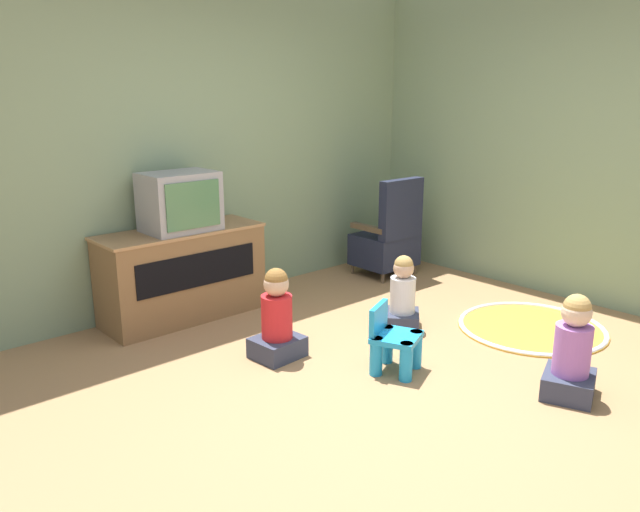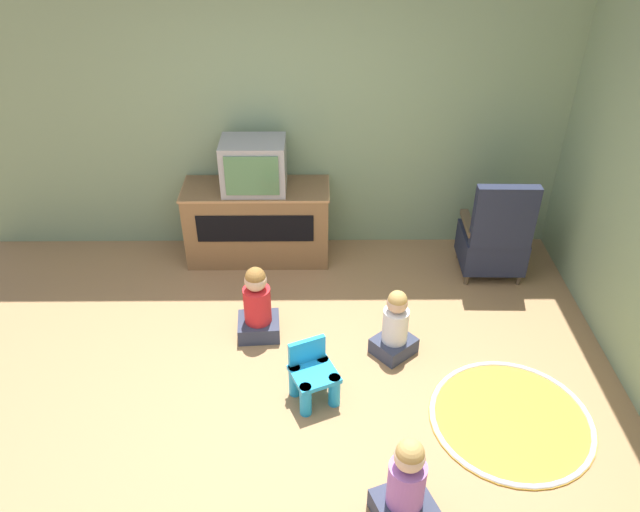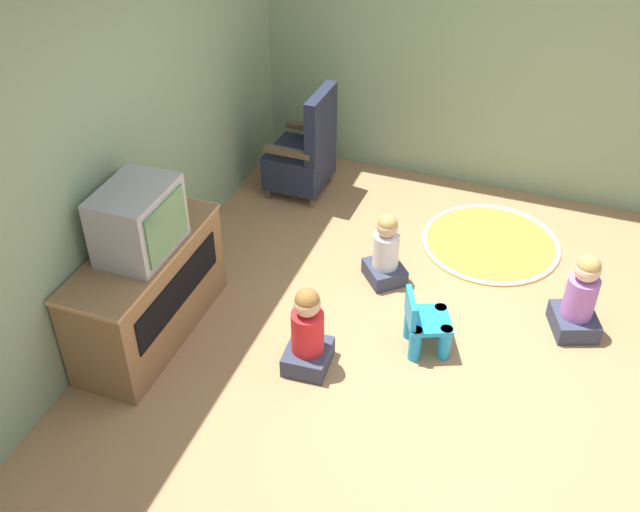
{
  "view_description": "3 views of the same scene",
  "coord_description": "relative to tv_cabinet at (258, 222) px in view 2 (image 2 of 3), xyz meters",
  "views": [
    {
      "loc": [
        -2.8,
        -2.35,
        1.84
      ],
      "look_at": [
        0.11,
        0.87,
        0.66
      ],
      "focal_mm": 35.0,
      "sensor_mm": 36.0,
      "label": 1
    },
    {
      "loc": [
        0.16,
        -2.99,
        3.39
      ],
      "look_at": [
        0.2,
        0.91,
        0.73
      ],
      "focal_mm": 35.0,
      "sensor_mm": 36.0,
      "label": 2
    },
    {
      "loc": [
        -3.66,
        -0.46,
        3.65
      ],
      "look_at": [
        0.1,
        0.93,
        0.63
      ],
      "focal_mm": 42.0,
      "sensor_mm": 36.0,
      "label": 3
    }
  ],
  "objects": [
    {
      "name": "play_mat",
      "position": [
        1.9,
        -2.06,
        -0.37
      ],
      "size": [
        1.14,
        1.14,
        0.04
      ],
      "color": "gold",
      "rests_on": "ground_plane"
    },
    {
      "name": "black_armchair",
      "position": [
        2.14,
        -0.32,
        -0.01
      ],
      "size": [
        0.56,
        0.52,
        0.99
      ],
      "rotation": [
        0.0,
        0.0,
        3.12
      ],
      "color": "brown",
      "rests_on": "ground_plane"
    },
    {
      "name": "child_watching_center",
      "position": [
        0.08,
        -1.14,
        -0.1
      ],
      "size": [
        0.35,
        0.31,
        0.65
      ],
      "rotation": [
        0.0,
        0.0,
        0.07
      ],
      "color": "#33384C",
      "rests_on": "ground_plane"
    },
    {
      "name": "child_watching_right",
      "position": [
        1.05,
        -2.79,
        -0.1
      ],
      "size": [
        0.42,
        0.39,
        0.66
      ],
      "rotation": [
        0.0,
        0.0,
        0.36
      ],
      "color": "#33384C",
      "rests_on": "ground_plane"
    },
    {
      "name": "tv_cabinet",
      "position": [
        0.0,
        0.0,
        0.0
      ],
      "size": [
        1.34,
        0.51,
        0.74
      ],
      "color": "brown",
      "rests_on": "ground_plane"
    },
    {
      "name": "television",
      "position": [
        0.0,
        -0.03,
        0.59
      ],
      "size": [
        0.56,
        0.42,
        0.46
      ],
      "color": "#939399",
      "rests_on": "tv_cabinet"
    },
    {
      "name": "ground_plane",
      "position": [
        0.38,
        -2.01,
        -0.38
      ],
      "size": [
        30.0,
        30.0,
        0.0
      ],
      "primitive_type": "plane",
      "color": "#9E754C"
    },
    {
      "name": "child_watching_left",
      "position": [
        1.15,
        -1.37,
        -0.13
      ],
      "size": [
        0.4,
        0.4,
        0.59
      ],
      "rotation": [
        0.0,
        0.0,
        0.71
      ],
      "color": "#33384C",
      "rests_on": "ground_plane"
    },
    {
      "name": "wall_back",
      "position": [
        0.15,
        0.33,
        1.06
      ],
      "size": [
        5.55,
        0.12,
        2.89
      ],
      "color": "gray",
      "rests_on": "ground_plane"
    },
    {
      "name": "yellow_kid_chair",
      "position": [
        0.52,
        -1.83,
        -0.19
      ],
      "size": [
        0.4,
        0.39,
        0.45
      ],
      "rotation": [
        0.0,
        0.0,
        0.41
      ],
      "color": "#1E99DB",
      "rests_on": "ground_plane"
    }
  ]
}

